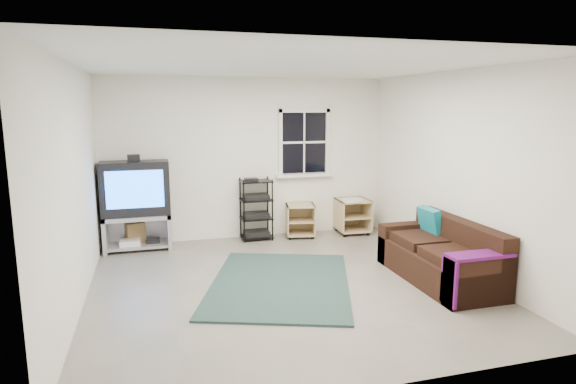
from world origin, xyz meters
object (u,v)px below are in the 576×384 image
object	(u,v)px
av_rack	(256,213)
side_table_left	(300,219)
tv_unit	(136,198)
side_table_right	(352,213)
sofa	(442,258)

from	to	relation	value
av_rack	side_table_left	size ratio (longest dim) A/B	1.85
tv_unit	av_rack	size ratio (longest dim) A/B	1.44
tv_unit	side_table_left	world-z (taller)	tv_unit
side_table_left	side_table_right	world-z (taller)	side_table_right
av_rack	side_table_left	world-z (taller)	av_rack
av_rack	sofa	xyz separation A→B (m)	(1.82, -2.47, -0.15)
tv_unit	side_table_left	bearing A→B (deg)	1.20
tv_unit	side_table_left	size ratio (longest dim) A/B	2.66
side_table_left	side_table_right	bearing A→B (deg)	-2.66
tv_unit	sofa	bearing A→B (deg)	-33.23
av_rack	sofa	world-z (taller)	av_rack
side_table_left	sofa	xyz separation A→B (m)	(1.08, -2.46, -0.00)
side_table_right	sofa	xyz separation A→B (m)	(0.17, -2.42, -0.05)
av_rack	side_table_right	distance (m)	1.66
tv_unit	side_table_left	distance (m)	2.63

